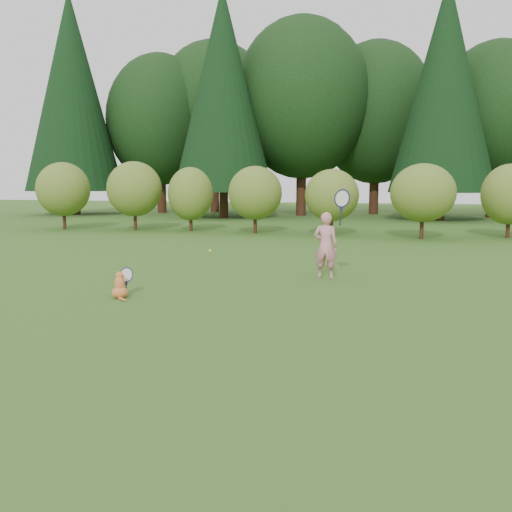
% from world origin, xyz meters
% --- Properties ---
extents(ground, '(100.00, 100.00, 0.00)m').
position_xyz_m(ground, '(0.00, 0.00, 0.00)').
color(ground, '#335317').
rests_on(ground, ground).
extents(shrub_row, '(28.00, 3.00, 2.80)m').
position_xyz_m(shrub_row, '(0.00, 13.00, 1.40)').
color(shrub_row, olive).
rests_on(shrub_row, ground).
extents(woodland_backdrop, '(48.00, 10.00, 15.00)m').
position_xyz_m(woodland_backdrop, '(0.00, 23.00, 7.50)').
color(woodland_backdrop, black).
rests_on(woodland_backdrop, ground).
extents(child, '(0.77, 0.47, 2.06)m').
position_xyz_m(child, '(1.08, 2.95, 0.72)').
color(child, pink).
rests_on(child, ground).
extents(cat, '(0.47, 0.71, 0.64)m').
position_xyz_m(cat, '(-1.99, -0.07, 0.24)').
color(cat, '#C75826').
rests_on(cat, ground).
extents(tennis_ball, '(0.06, 0.06, 0.06)m').
position_xyz_m(tennis_ball, '(-0.82, 1.23, 0.71)').
color(tennis_ball, '#9ACB17').
rests_on(tennis_ball, ground).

